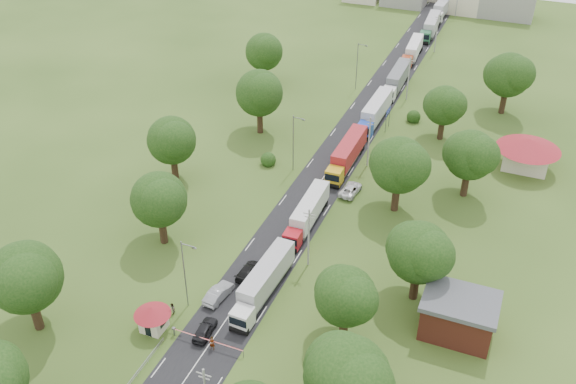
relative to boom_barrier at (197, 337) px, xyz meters
The scene contains 42 objects.
ground 25.05m from the boom_barrier, 86.89° to the left, with size 260.00×260.00×0.00m, color #2E4717.
road 45.03m from the boom_barrier, 88.27° to the left, with size 8.00×200.00×0.04m, color black.
boom_barrier is the anchor object (origin of this frame).
guard_booth 5.98m from the boom_barrier, behind, with size 4.40×4.40×3.45m.
info_sign 60.39m from the boom_barrier, 83.76° to the left, with size 0.12×3.10×4.10m.
pole_1 19.63m from the boom_barrier, 69.14° to the left, with size 1.60×0.24×9.00m.
pole_2 46.66m from the boom_barrier, 81.52° to the left, with size 1.60×0.24×9.00m.
pole_3 74.41m from the boom_barrier, 84.71° to the left, with size 1.60×0.24×9.00m.
pole_4 102.30m from the boom_barrier, 86.15° to the left, with size 1.60×0.24×9.00m.
pole_5 130.24m from the boom_barrier, 86.98° to the left, with size 1.60×0.24×9.00m.
lamp_0 7.91m from the boom_barrier, 128.59° to the left, with size 2.03×0.22×10.00m.
lamp_1 40.47m from the boom_barrier, 95.70° to the left, with size 2.03×0.22×10.00m.
lamp_2 75.25m from the boom_barrier, 93.05° to the left, with size 2.03×0.22×10.00m.
tree_1 21.12m from the boom_barrier, 14.02° to the right, with size 9.60×9.60×12.05m.
tree_2 17.86m from the boom_barrier, 24.96° to the left, with size 8.00×8.00×10.10m.
tree_3 28.11m from the boom_barrier, 38.79° to the left, with size 8.80×8.80×11.07m.
tree_4 38.62m from the boom_barrier, 67.81° to the left, with size 9.60×9.60×12.05m.
tree_5 49.47m from the boom_barrier, 61.59° to the left, with size 8.80×8.80×11.07m.
tree_6 62.58m from the boom_barrier, 74.79° to the left, with size 8.00×8.00×10.10m.
tree_7 79.63m from the boom_barrier, 71.37° to the left, with size 9.60×9.60×12.05m.
tree_9 20.49m from the boom_barrier, 165.49° to the right, with size 9.60×9.60×12.05m.
tree_10 21.36m from the boom_barrier, 132.02° to the left, with size 8.80×8.80×11.07m.
tree_11 37.10m from the boom_barrier, 124.41° to the left, with size 8.80×8.80×11.07m.
tree_12 52.73m from the boom_barrier, 106.28° to the left, with size 9.60×9.60×12.05m.
tree_13 73.99m from the boom_barrier, 107.90° to the left, with size 8.80×8.80×11.07m.
house_brick 30.34m from the boom_barrier, 25.42° to the left, with size 8.60×6.60×5.20m.
house_cream 63.37m from the boom_barrier, 60.31° to the left, with size 10.08×10.08×5.80m.
truck_0 11.10m from the boom_barrier, 70.10° to the left, with size 2.95×14.50×4.01m.
truck_1 26.79m from the boom_barrier, 82.41° to the left, with size 2.63×13.79×3.82m.
truck_2 44.90m from the boom_barrier, 85.31° to the left, with size 2.65×15.21×4.22m.
truck_3 61.92m from the boom_barrier, 86.58° to the left, with size 2.78×15.32×4.25m.
truck_4 78.44m from the boom_barrier, 87.29° to the left, with size 2.79×14.98×4.15m.
truck_5 96.20m from the boom_barrier, 88.22° to the left, with size 3.11×13.97×3.86m.
truck_6 113.65m from the boom_barrier, 88.26° to the left, with size 3.42×15.32×4.23m.
truck_7 129.32m from the boom_barrier, 88.54° to the left, with size 3.15×15.12×4.18m.
car_lane_front 1.51m from the boom_barrier, 84.68° to the left, with size 1.75×4.34×1.48m, color black.
car_lane_mid 7.71m from the boom_barrier, 99.02° to the left, with size 1.72×4.93×1.62m, color gray.
car_lane_rear 13.01m from the boom_barrier, 88.43° to the left, with size 1.97×4.85×1.41m, color black.
car_verge_near 37.43m from the boom_barrier, 79.44° to the left, with size 2.40×5.20×1.45m, color silver.
car_verge_far 51.73m from the boom_barrier, 80.60° to the left, with size 1.66×4.12×1.40m, color #56585D.
pedestrian_near 2.09m from the boom_barrier, ahead, with size 0.68×0.45×1.87m, color gray.
pedestrian_booth 5.95m from the boom_barrier, 149.74° to the left, with size 0.77×0.60×1.58m, color gray.
Camera 1 is at (28.19, -69.65, 55.49)m, focal length 40.00 mm.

